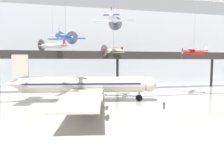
{
  "coord_description": "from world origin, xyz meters",
  "views": [
    {
      "loc": [
        -10.81,
        -24.89,
        7.95
      ],
      "look_at": [
        -4.44,
        7.77,
        5.63
      ],
      "focal_mm": 28.0,
      "sensor_mm": 36.0,
      "label": 1
    }
  ],
  "objects_px": {
    "airliner_silver_main": "(83,85)",
    "suspended_plane_blue_trainer": "(66,37)",
    "info_sign_pedestal": "(164,106)",
    "suspended_plane_cream_biplane": "(113,51)",
    "suspended_plane_silver_racer": "(53,46)",
    "suspended_plane_red_highwing": "(194,52)",
    "suspended_plane_white_twin": "(114,19)"
  },
  "relations": [
    {
      "from": "suspended_plane_red_highwing",
      "to": "suspended_plane_white_twin",
      "type": "height_order",
      "value": "suspended_plane_white_twin"
    },
    {
      "from": "suspended_plane_red_highwing",
      "to": "suspended_plane_cream_biplane",
      "type": "relative_size",
      "value": 1.04
    },
    {
      "from": "suspended_plane_silver_racer",
      "to": "info_sign_pedestal",
      "type": "relative_size",
      "value": 7.67
    },
    {
      "from": "airliner_silver_main",
      "to": "info_sign_pedestal",
      "type": "relative_size",
      "value": 27.28
    },
    {
      "from": "airliner_silver_main",
      "to": "info_sign_pedestal",
      "type": "bearing_deg",
      "value": -23.33
    },
    {
      "from": "suspended_plane_white_twin",
      "to": "suspended_plane_silver_racer",
      "type": "bearing_deg",
      "value": 76.49
    },
    {
      "from": "airliner_silver_main",
      "to": "suspended_plane_red_highwing",
      "type": "relative_size",
      "value": 3.12
    },
    {
      "from": "suspended_plane_white_twin",
      "to": "info_sign_pedestal",
      "type": "xyz_separation_m",
      "value": [
        7.09,
        -7.36,
        -15.71
      ]
    },
    {
      "from": "suspended_plane_white_twin",
      "to": "suspended_plane_red_highwing",
      "type": "bearing_deg",
      "value": -60.58
    },
    {
      "from": "airliner_silver_main",
      "to": "suspended_plane_red_highwing",
      "type": "xyz_separation_m",
      "value": [
        26.35,
        2.94,
        6.91
      ]
    },
    {
      "from": "suspended_plane_blue_trainer",
      "to": "suspended_plane_red_highwing",
      "type": "bearing_deg",
      "value": -51.74
    },
    {
      "from": "info_sign_pedestal",
      "to": "suspended_plane_silver_racer",
      "type": "bearing_deg",
      "value": 143.66
    },
    {
      "from": "info_sign_pedestal",
      "to": "suspended_plane_cream_biplane",
      "type": "bearing_deg",
      "value": 105.2
    },
    {
      "from": "airliner_silver_main",
      "to": "suspended_plane_silver_racer",
      "type": "relative_size",
      "value": 3.56
    },
    {
      "from": "suspended_plane_white_twin",
      "to": "suspended_plane_cream_biplane",
      "type": "xyz_separation_m",
      "value": [
        2.45,
        12.24,
        -5.46
      ]
    },
    {
      "from": "airliner_silver_main",
      "to": "info_sign_pedestal",
      "type": "height_order",
      "value": "airliner_silver_main"
    },
    {
      "from": "suspended_plane_cream_biplane",
      "to": "suspended_plane_blue_trainer",
      "type": "height_order",
      "value": "suspended_plane_blue_trainer"
    },
    {
      "from": "suspended_plane_white_twin",
      "to": "info_sign_pedestal",
      "type": "distance_m",
      "value": 18.74
    },
    {
      "from": "airliner_silver_main",
      "to": "suspended_plane_cream_biplane",
      "type": "relative_size",
      "value": 3.24
    },
    {
      "from": "suspended_plane_silver_racer",
      "to": "suspended_plane_blue_trainer",
      "type": "relative_size",
      "value": 1.08
    },
    {
      "from": "suspended_plane_blue_trainer",
      "to": "suspended_plane_cream_biplane",
      "type": "bearing_deg",
      "value": -11.14
    },
    {
      "from": "suspended_plane_cream_biplane",
      "to": "airliner_silver_main",
      "type": "bearing_deg",
      "value": 26.27
    },
    {
      "from": "suspended_plane_silver_racer",
      "to": "airliner_silver_main",
      "type": "bearing_deg",
      "value": 155.07
    },
    {
      "from": "suspended_plane_cream_biplane",
      "to": "suspended_plane_blue_trainer",
      "type": "relative_size",
      "value": 1.19
    },
    {
      "from": "suspended_plane_silver_racer",
      "to": "suspended_plane_blue_trainer",
      "type": "bearing_deg",
      "value": 130.42
    },
    {
      "from": "suspended_plane_red_highwing",
      "to": "suspended_plane_cream_biplane",
      "type": "bearing_deg",
      "value": 17.29
    },
    {
      "from": "airliner_silver_main",
      "to": "suspended_plane_blue_trainer",
      "type": "distance_m",
      "value": 10.25
    },
    {
      "from": "suspended_plane_silver_racer",
      "to": "suspended_plane_cream_biplane",
      "type": "height_order",
      "value": "suspended_plane_silver_racer"
    },
    {
      "from": "info_sign_pedestal",
      "to": "suspended_plane_red_highwing",
      "type": "bearing_deg",
      "value": 41.52
    },
    {
      "from": "suspended_plane_silver_racer",
      "to": "suspended_plane_cream_biplane",
      "type": "distance_m",
      "value": 15.5
    },
    {
      "from": "airliner_silver_main",
      "to": "suspended_plane_silver_racer",
      "type": "height_order",
      "value": "suspended_plane_silver_racer"
    },
    {
      "from": "airliner_silver_main",
      "to": "suspended_plane_red_highwing",
      "type": "height_order",
      "value": "suspended_plane_red_highwing"
    }
  ]
}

